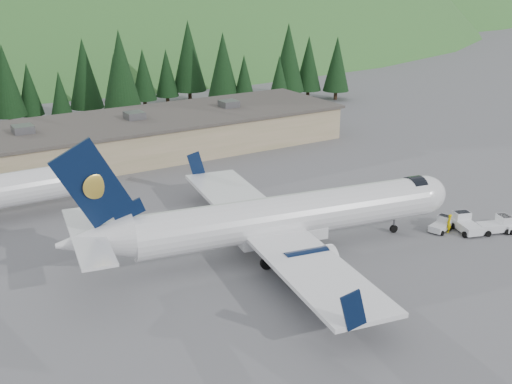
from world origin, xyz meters
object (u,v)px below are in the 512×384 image
(baggage_tug_a, at_px, (441,225))
(terminal_building, at_px, (101,141))
(baggage_tug_c, at_px, (465,224))
(ramp_worker, at_px, (449,223))
(airliner, at_px, (279,219))
(baggage_tug_d, at_px, (497,225))

(baggage_tug_a, distance_m, terminal_building, 46.93)
(baggage_tug_c, xyz_separation_m, terminal_building, (-22.62, 43.46, 1.83))
(ramp_worker, bearing_deg, terminal_building, -108.78)
(baggage_tug_c, distance_m, terminal_building, 49.03)
(airliner, bearing_deg, baggage_tug_a, -4.47)
(ramp_worker, bearing_deg, baggage_tug_a, -114.87)
(baggage_tug_a, xyz_separation_m, terminal_building, (-20.71, 42.07, 1.99))
(terminal_building, xyz_separation_m, baggage_tug_d, (25.07, -45.27, -1.86))
(baggage_tug_a, bearing_deg, baggage_tug_d, -53.18)
(baggage_tug_a, bearing_deg, baggage_tug_c, -53.07)
(baggage_tug_c, bearing_deg, baggage_tug_d, -108.69)
(ramp_worker, bearing_deg, baggage_tug_c, 112.75)
(baggage_tug_a, bearing_deg, terminal_building, 99.33)
(airliner, height_order, terminal_building, airliner)
(airliner, distance_m, baggage_tug_d, 22.58)
(baggage_tug_a, height_order, baggage_tug_c, baggage_tug_c)
(airliner, xyz_separation_m, baggage_tug_c, (18.70, -5.65, -2.57))
(terminal_building, relative_size, ramp_worker, 36.99)
(terminal_building, bearing_deg, baggage_tug_c, -62.51)
(baggage_tug_a, relative_size, ramp_worker, 1.52)
(airliner, relative_size, ramp_worker, 19.81)
(terminal_building, bearing_deg, baggage_tug_a, -63.79)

